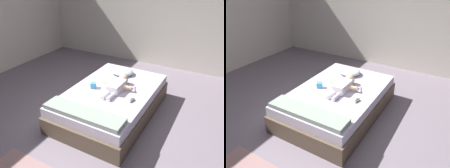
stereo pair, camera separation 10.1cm
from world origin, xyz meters
TOP-DOWN VIEW (x-y plane):
  - ground_plane at (0.00, 0.00)m, footprint 8.00×8.00m
  - wall_behind_bed at (0.00, 3.00)m, footprint 8.00×0.12m
  - bed at (0.01, 0.65)m, footprint 1.26×1.93m
  - pillow at (-0.12, 1.25)m, footprint 0.44×0.34m
  - baby at (0.08, 0.71)m, footprint 0.47×0.68m
  - toothbrush at (0.32, 0.84)m, footprint 0.07×0.13m
  - blanket at (0.01, -0.12)m, footprint 1.13×0.27m
  - toy_block at (-0.28, 0.57)m, footprint 0.12×0.12m
  - baby_bottle at (0.41, 0.49)m, footprint 0.07×0.11m

SIDE VIEW (x-z plane):
  - ground_plane at x=0.00m, z-range 0.00..0.00m
  - bed at x=0.01m, z-range 0.00..0.42m
  - toothbrush at x=0.32m, z-range 0.42..0.44m
  - baby_bottle at x=0.41m, z-range 0.41..0.48m
  - blanket at x=0.01m, z-range 0.42..0.48m
  - toy_block at x=-0.28m, z-range 0.42..0.51m
  - pillow at x=-0.12m, z-range 0.42..0.53m
  - baby at x=0.08m, z-range 0.41..0.57m
  - wall_behind_bed at x=0.00m, z-range 0.00..2.79m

